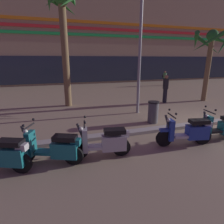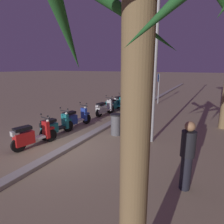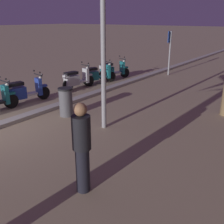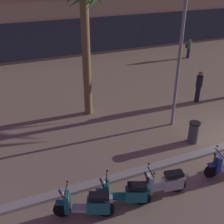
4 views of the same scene
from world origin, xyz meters
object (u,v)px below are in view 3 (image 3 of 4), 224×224
object	(u,v)px
scooter_teal_gap_after_mid	(97,75)
crossing_sign	(170,48)
scooter_silver_mid_front	(76,79)
scooter_blue_tail_end	(24,92)
scooter_teal_mid_rear	(112,71)
litter_bin	(66,102)
pedestrian_strolling_near_curb	(82,146)

from	to	relation	value
scooter_teal_gap_after_mid	crossing_sign	world-z (taller)	crossing_sign
scooter_silver_mid_front	scooter_blue_tail_end	distance (m)	2.76
scooter_teal_mid_rear	scooter_blue_tail_end	size ratio (longest dim) A/B	0.96
crossing_sign	litter_bin	xyz separation A→B (m)	(8.22, 0.22, -1.02)
scooter_teal_gap_after_mid	pedestrian_strolling_near_curb	size ratio (longest dim) A/B	1.00
scooter_blue_tail_end	pedestrian_strolling_near_curb	distance (m)	6.16
scooter_teal_mid_rear	scooter_blue_tail_end	xyz separation A→B (m)	(5.37, -0.17, -0.00)
scooter_silver_mid_front	crossing_sign	distance (m)	5.88
scooter_blue_tail_end	scooter_teal_mid_rear	bearing A→B (deg)	178.22
scooter_teal_mid_rear	scooter_silver_mid_front	size ratio (longest dim) A/B	1.02
scooter_blue_tail_end	pedestrian_strolling_near_curb	world-z (taller)	pedestrian_strolling_near_curb
scooter_teal_gap_after_mid	crossing_sign	size ratio (longest dim) A/B	0.72
scooter_teal_gap_after_mid	crossing_sign	xyz separation A→B (m)	(-4.08, 1.90, 1.06)
pedestrian_strolling_near_curb	crossing_sign	bearing A→B (deg)	-162.51
litter_bin	crossing_sign	bearing A→B (deg)	-178.48
litter_bin	pedestrian_strolling_near_curb	bearing A→B (deg)	50.02
scooter_teal_gap_after_mid	scooter_silver_mid_front	size ratio (longest dim) A/B	1.01
scooter_silver_mid_front	pedestrian_strolling_near_curb	world-z (taller)	pedestrian_strolling_near_curb
scooter_teal_mid_rear	crossing_sign	size ratio (longest dim) A/B	0.73
pedestrian_strolling_near_curb	scooter_teal_mid_rear	bearing A→B (deg)	-146.62
scooter_silver_mid_front	litter_bin	bearing A→B (deg)	38.15
pedestrian_strolling_near_curb	litter_bin	world-z (taller)	pedestrian_strolling_near_curb
scooter_teal_mid_rear	litter_bin	world-z (taller)	scooter_teal_mid_rear
scooter_teal_gap_after_mid	scooter_teal_mid_rear	bearing A→B (deg)	179.85
scooter_blue_tail_end	pedestrian_strolling_near_curb	xyz separation A→B (m)	(2.72, 5.50, 0.46)
litter_bin	scooter_silver_mid_front	bearing A→B (deg)	-141.85
pedestrian_strolling_near_curb	litter_bin	distance (m)	4.23
scooter_blue_tail_end	crossing_sign	xyz separation A→B (m)	(-8.20, 2.06, 1.05)
scooter_teal_mid_rear	pedestrian_strolling_near_curb	world-z (taller)	pedestrian_strolling_near_curb
scooter_silver_mid_front	crossing_sign	world-z (taller)	crossing_sign
scooter_teal_gap_after_mid	scooter_silver_mid_front	world-z (taller)	same
scooter_teal_mid_rear	litter_bin	bearing A→B (deg)	21.38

